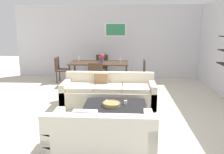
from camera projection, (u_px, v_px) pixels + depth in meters
ground_plane at (113, 109)px, 5.68m from camera, size 18.00×18.00×0.00m
back_wall_unit at (126, 42)px, 8.79m from camera, size 8.40×0.09×2.70m
sofa_beige at (109, 93)px, 5.95m from camera, size 2.31×0.90×0.78m
loveseat_white at (101, 137)px, 3.67m from camera, size 1.65×0.90×0.78m
coffee_table at (115, 114)px, 4.87m from camera, size 1.28×0.95×0.38m
decorative_bowl at (111, 104)px, 4.79m from camera, size 0.37×0.37×0.07m
candle_jar at (126, 102)px, 4.88m from camera, size 0.07×0.07×0.08m
dining_table at (99, 64)px, 7.87m from camera, size 1.96×0.89×0.75m
dining_chair_right_near at (141, 71)px, 7.63m from camera, size 0.44×0.44×0.88m
dining_chair_head at (102, 65)px, 8.74m from camera, size 0.44×0.44×0.88m
dining_chair_left_far at (60, 68)px, 8.19m from camera, size 0.44×0.44×0.88m
dining_chair_foot at (96, 75)px, 7.08m from camera, size 0.44×0.44×0.88m
wine_glass_left_far at (78, 58)px, 7.98m from camera, size 0.07×0.07×0.18m
wine_glass_head at (100, 57)px, 8.20m from camera, size 0.08×0.08×0.17m
wine_glass_right_near at (120, 59)px, 7.68m from camera, size 0.08×0.08×0.17m
centerpiece_vase at (102, 58)px, 7.82m from camera, size 0.16×0.16×0.29m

